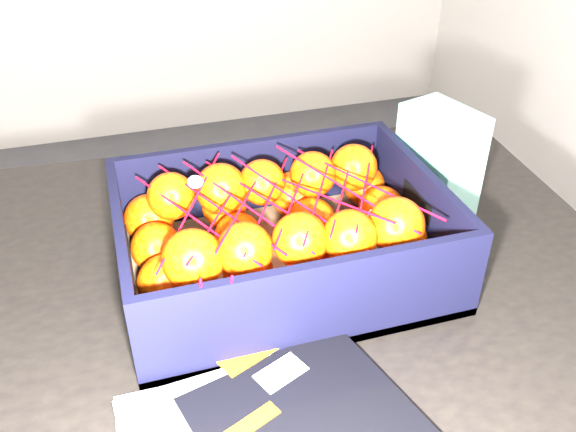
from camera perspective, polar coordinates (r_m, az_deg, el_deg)
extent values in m
cube|color=black|center=(0.85, -8.09, -7.63)|extent=(1.25, 0.88, 0.04)
cylinder|color=black|center=(1.50, 11.81, -5.67)|extent=(0.06, 0.06, 0.71)
cube|color=orange|center=(0.73, -4.03, -11.87)|extent=(0.09, 0.08, 0.00)
cube|color=white|center=(0.70, -0.66, -14.11)|extent=(0.06, 0.05, 0.00)
cube|color=olive|center=(0.86, -0.59, -4.71)|extent=(0.42, 0.31, 0.01)
cube|color=black|center=(0.94, -3.21, 3.47)|extent=(0.42, 0.01, 0.13)
cube|color=black|center=(0.71, 2.86, -8.34)|extent=(0.42, 0.01, 0.13)
cube|color=black|center=(0.80, -14.67, -4.01)|extent=(0.01, 0.29, 0.13)
cube|color=black|center=(0.89, 11.97, 0.65)|extent=(0.01, 0.29, 0.13)
sphere|color=#FC4305|center=(0.73, -10.69, -9.65)|extent=(0.06, 0.06, 0.06)
sphere|color=#FC4305|center=(0.78, -11.11, -6.01)|extent=(0.07, 0.07, 0.07)
sphere|color=#FC4305|center=(0.84, -11.94, -2.81)|extent=(0.07, 0.07, 0.07)
sphere|color=#FC4305|center=(0.90, -12.57, -0.24)|extent=(0.07, 0.07, 0.07)
sphere|color=#FC4305|center=(0.74, -2.15, -8.01)|extent=(0.07, 0.07, 0.07)
sphere|color=#FC4305|center=(0.79, -3.72, -4.90)|extent=(0.07, 0.07, 0.07)
sphere|color=#FC4305|center=(0.85, -4.58, -1.84)|extent=(0.06, 0.06, 0.06)
sphere|color=#FC4305|center=(0.91, -5.85, 0.89)|extent=(0.07, 0.07, 0.07)
sphere|color=#FC4305|center=(0.77, 5.74, -6.51)|extent=(0.07, 0.07, 0.07)
sphere|color=#FC4305|center=(0.82, 3.69, -3.38)|extent=(0.07, 0.07, 0.07)
sphere|color=#FC4305|center=(0.87, 2.16, -0.52)|extent=(0.07, 0.07, 0.07)
sphere|color=#FC4305|center=(0.93, 0.61, 1.94)|extent=(0.07, 0.07, 0.07)
sphere|color=#FC4305|center=(0.81, 12.67, -4.74)|extent=(0.07, 0.07, 0.07)
sphere|color=#FC4305|center=(0.85, 10.43, -2.18)|extent=(0.07, 0.07, 0.07)
sphere|color=#FC4305|center=(0.91, 8.52, 0.63)|extent=(0.07, 0.07, 0.07)
sphere|color=#FC4305|center=(0.96, 6.95, 2.83)|extent=(0.06, 0.06, 0.06)
sphere|color=#FC4305|center=(0.73, -8.70, -3.97)|extent=(0.07, 0.07, 0.07)
sphere|color=#FC4305|center=(0.84, -10.64, 1.80)|extent=(0.06, 0.06, 0.06)
sphere|color=#FC4305|center=(0.73, -3.97, -3.12)|extent=(0.07, 0.07, 0.07)
sphere|color=#FC4305|center=(0.85, -6.14, 2.49)|extent=(0.07, 0.07, 0.07)
sphere|color=#FC4305|center=(0.75, 1.10, -2.21)|extent=(0.07, 0.07, 0.07)
sphere|color=#FC4305|center=(0.86, -2.37, 3.09)|extent=(0.06, 0.06, 0.06)
sphere|color=#FC4305|center=(0.76, 5.66, -1.91)|extent=(0.07, 0.07, 0.07)
sphere|color=#FC4305|center=(0.88, 2.27, 3.83)|extent=(0.07, 0.07, 0.07)
sphere|color=#FC4305|center=(0.78, 9.85, -0.83)|extent=(0.07, 0.07, 0.07)
sphere|color=#FC4305|center=(0.90, 6.02, 4.43)|extent=(0.07, 0.07, 0.07)
cylinder|color=red|center=(0.77, -8.62, -0.17)|extent=(0.12, 0.22, 0.02)
cylinder|color=red|center=(0.78, -6.44, 0.82)|extent=(0.12, 0.22, 0.02)
cylinder|color=red|center=(0.78, -4.06, 1.08)|extent=(0.12, 0.22, 0.03)
cylinder|color=red|center=(0.80, -1.91, 1.45)|extent=(0.12, 0.22, 0.02)
cylinder|color=red|center=(0.79, 0.68, 1.44)|extent=(0.12, 0.22, 0.04)
cylinder|color=red|center=(0.80, 2.73, 2.07)|extent=(0.12, 0.22, 0.03)
cylinder|color=red|center=(0.80, 5.05, 2.66)|extent=(0.12, 0.22, 0.03)
cylinder|color=red|center=(0.82, 7.10, 3.05)|extent=(0.12, 0.22, 0.00)
cylinder|color=red|center=(0.78, -8.84, 0.83)|extent=(0.12, 0.22, 0.02)
cylinder|color=red|center=(0.77, -6.27, 0.30)|extent=(0.12, 0.22, 0.03)
cylinder|color=red|center=(0.78, -4.02, 1.26)|extent=(0.12, 0.22, 0.03)
cylinder|color=red|center=(0.79, -1.84, 1.35)|extent=(0.12, 0.22, 0.01)
cylinder|color=red|center=(0.79, 0.57, 1.74)|extent=(0.12, 0.22, 0.02)
cylinder|color=red|center=(0.79, 2.91, 2.19)|extent=(0.12, 0.22, 0.01)
cylinder|color=red|center=(0.81, 5.03, 2.27)|extent=(0.12, 0.22, 0.03)
cylinder|color=red|center=(0.82, 7.08, 2.92)|extent=(0.12, 0.22, 0.02)
cylinder|color=red|center=(0.67, -7.96, -7.76)|extent=(0.00, 0.03, 0.09)
cylinder|color=red|center=(0.68, -5.44, -7.30)|extent=(0.01, 0.04, 0.08)
cube|color=silver|center=(0.96, 13.53, 4.68)|extent=(0.10, 0.13, 0.17)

